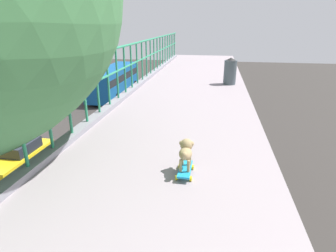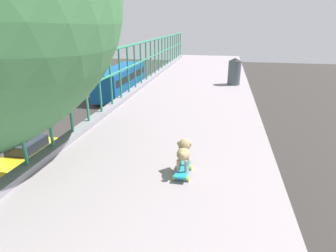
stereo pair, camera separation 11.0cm
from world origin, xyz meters
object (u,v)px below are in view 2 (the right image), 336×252
object	(u,v)px
car_yellow_cab_sixth	(26,155)
litter_bin	(234,71)
small_dog	(184,151)
city_bus	(121,79)
car_blue_fifth	(48,199)
toy_skateboard	(183,170)

from	to	relation	value
car_yellow_cab_sixth	litter_bin	world-z (taller)	litter_bin
small_dog	city_bus	bearing A→B (deg)	112.13
car_blue_fifth	city_bus	size ratio (longest dim) A/B	0.43
toy_skateboard	small_dog	xyz separation A→B (m)	(-0.00, 0.05, 0.23)
toy_skateboard	small_dog	distance (m)	0.24
small_dog	litter_bin	bearing A→B (deg)	82.53
car_blue_fifth	small_dog	size ratio (longest dim) A/B	12.13
car_yellow_cab_sixth	toy_skateboard	distance (m)	14.74
city_bus	toy_skateboard	xyz separation A→B (m)	(10.59, -26.10, 4.23)
small_dog	car_yellow_cab_sixth	bearing A→B (deg)	137.34
city_bus	toy_skateboard	bearing A→B (deg)	-67.91
small_dog	toy_skateboard	bearing A→B (deg)	-89.78
car_yellow_cab_sixth	city_bus	size ratio (longest dim) A/B	0.43
car_yellow_cab_sixth	litter_bin	bearing A→B (deg)	-19.48
litter_bin	car_yellow_cab_sixth	bearing A→B (deg)	160.52
car_blue_fifth	car_yellow_cab_sixth	bearing A→B (deg)	135.83
toy_skateboard	litter_bin	bearing A→B (deg)	82.59
car_yellow_cab_sixth	litter_bin	xyz separation A→B (m)	(10.82, -3.83, 5.60)
city_bus	toy_skateboard	size ratio (longest dim) A/B	23.62
car_yellow_cab_sixth	car_blue_fifth	bearing A→B (deg)	-44.17
car_blue_fifth	car_yellow_cab_sixth	size ratio (longest dim) A/B	1.00
toy_skateboard	litter_bin	world-z (taller)	litter_bin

